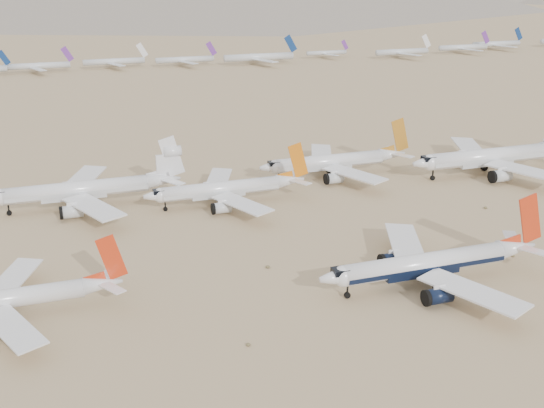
{
  "coord_description": "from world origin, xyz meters",
  "views": [
    {
      "loc": [
        -74.54,
        -114.6,
        63.62
      ],
      "look_at": [
        -22.17,
        35.12,
        7.0
      ],
      "focal_mm": 45.0,
      "sensor_mm": 36.0,
      "label": 1
    }
  ],
  "objects_px": {
    "second_airliner": "(11,299)",
    "row2_white_trijet": "(88,188)",
    "main_airliner": "(434,263)",
    "row2_navy_widebody": "(494,156)"
  },
  "relations": [
    {
      "from": "row2_white_trijet",
      "to": "row2_navy_widebody",
      "type": "bearing_deg",
      "value": -4.73
    },
    {
      "from": "second_airliner",
      "to": "row2_navy_widebody",
      "type": "relative_size",
      "value": 0.73
    },
    {
      "from": "second_airliner",
      "to": "row2_white_trijet",
      "type": "relative_size",
      "value": 0.8
    },
    {
      "from": "second_airliner",
      "to": "row2_white_trijet",
      "type": "height_order",
      "value": "row2_white_trijet"
    },
    {
      "from": "main_airliner",
      "to": "row2_white_trijet",
      "type": "height_order",
      "value": "row2_white_trijet"
    },
    {
      "from": "second_airliner",
      "to": "row2_navy_widebody",
      "type": "height_order",
      "value": "row2_navy_widebody"
    },
    {
      "from": "second_airliner",
      "to": "row2_white_trijet",
      "type": "xyz_separation_m",
      "value": [
        19.3,
        59.0,
        1.19
      ]
    },
    {
      "from": "row2_white_trijet",
      "to": "main_airliner",
      "type": "bearing_deg",
      "value": -48.89
    },
    {
      "from": "main_airliner",
      "to": "row2_white_trijet",
      "type": "xyz_separation_m",
      "value": [
        -63.22,
        72.46,
        0.46
      ]
    },
    {
      "from": "second_airliner",
      "to": "row2_white_trijet",
      "type": "distance_m",
      "value": 62.09
    }
  ]
}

